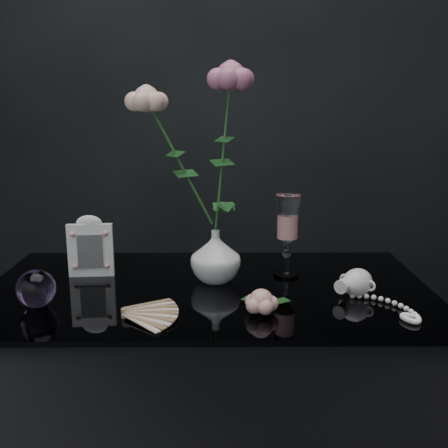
{
  "coord_description": "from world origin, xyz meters",
  "views": [
    {
      "loc": [
        0.03,
        -1.13,
        1.19
      ],
      "look_at": [
        0.04,
        0.02,
        0.92
      ],
      "focal_mm": 42.0,
      "sensor_mm": 36.0,
      "label": 1
    }
  ],
  "objects_px": {
    "vase": "(216,256)",
    "paperweight": "(36,289)",
    "picture_frame": "(90,246)",
    "pearl_jar": "(357,281)",
    "wine_glass": "(287,236)",
    "loose_rose": "(261,301)"
  },
  "relations": [
    {
      "from": "vase",
      "to": "paperweight",
      "type": "relative_size",
      "value": 1.55
    },
    {
      "from": "picture_frame",
      "to": "paperweight",
      "type": "bearing_deg",
      "value": -113.01
    },
    {
      "from": "vase",
      "to": "picture_frame",
      "type": "bearing_deg",
      "value": 172.53
    },
    {
      "from": "vase",
      "to": "pearl_jar",
      "type": "distance_m",
      "value": 0.34
    },
    {
      "from": "wine_glass",
      "to": "picture_frame",
      "type": "xyz_separation_m",
      "value": [
        -0.49,
        0.0,
        -0.03
      ]
    },
    {
      "from": "paperweight",
      "to": "loose_rose",
      "type": "relative_size",
      "value": 0.53
    },
    {
      "from": "wine_glass",
      "to": "paperweight",
      "type": "xyz_separation_m",
      "value": [
        -0.56,
        -0.2,
        -0.06
      ]
    },
    {
      "from": "loose_rose",
      "to": "paperweight",
      "type": "bearing_deg",
      "value": 172.16
    },
    {
      "from": "picture_frame",
      "to": "loose_rose",
      "type": "xyz_separation_m",
      "value": [
        0.41,
        -0.25,
        -0.05
      ]
    },
    {
      "from": "loose_rose",
      "to": "wine_glass",
      "type": "bearing_deg",
      "value": 68.28
    },
    {
      "from": "vase",
      "to": "pearl_jar",
      "type": "bearing_deg",
      "value": -17.1
    },
    {
      "from": "paperweight",
      "to": "pearl_jar",
      "type": "height_order",
      "value": "paperweight"
    },
    {
      "from": "vase",
      "to": "loose_rose",
      "type": "xyz_separation_m",
      "value": [
        0.1,
        -0.2,
        -0.04
      ]
    },
    {
      "from": "vase",
      "to": "paperweight",
      "type": "height_order",
      "value": "vase"
    },
    {
      "from": "loose_rose",
      "to": "pearl_jar",
      "type": "relative_size",
      "value": 0.68
    },
    {
      "from": "paperweight",
      "to": "loose_rose",
      "type": "bearing_deg",
      "value": -4.82
    },
    {
      "from": "paperweight",
      "to": "vase",
      "type": "bearing_deg",
      "value": 23.24
    },
    {
      "from": "pearl_jar",
      "to": "loose_rose",
      "type": "bearing_deg",
      "value": -111.96
    },
    {
      "from": "picture_frame",
      "to": "pearl_jar",
      "type": "distance_m",
      "value": 0.65
    },
    {
      "from": "paperweight",
      "to": "pearl_jar",
      "type": "xyz_separation_m",
      "value": [
        0.7,
        0.06,
        -0.01
      ]
    },
    {
      "from": "paperweight",
      "to": "wine_glass",
      "type": "bearing_deg",
      "value": 19.86
    },
    {
      "from": "picture_frame",
      "to": "paperweight",
      "type": "distance_m",
      "value": 0.22
    }
  ]
}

